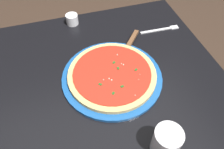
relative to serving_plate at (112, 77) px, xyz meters
name	(u,v)px	position (x,y,z in m)	size (l,w,h in m)	color
restaurant_table	(110,102)	(0.01, -0.01, -0.15)	(0.91, 0.89, 0.76)	black
serving_plate	(112,77)	(0.00, 0.00, 0.00)	(0.38, 0.38, 0.01)	#195199
pizza	(112,74)	(0.00, 0.00, 0.02)	(0.33, 0.33, 0.02)	#DBB26B
pizza_server	(128,46)	(-0.13, 0.11, 0.01)	(0.20, 0.18, 0.01)	silver
cup_tall_drink	(166,142)	(0.31, 0.07, 0.04)	(0.08, 0.08, 0.10)	silver
cup_small_sauce	(72,19)	(-0.38, -0.08, 0.02)	(0.06, 0.06, 0.05)	silver
fork	(162,29)	(-0.21, 0.31, 0.00)	(0.03, 0.19, 0.00)	silver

